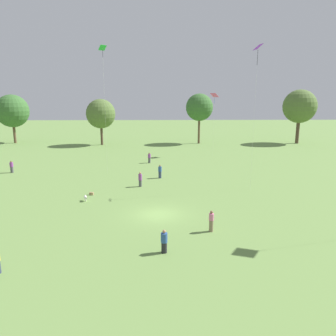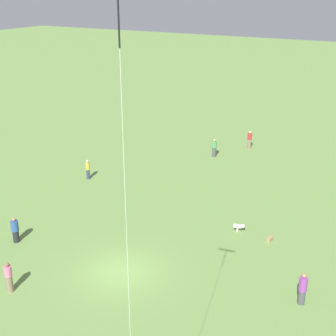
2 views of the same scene
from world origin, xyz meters
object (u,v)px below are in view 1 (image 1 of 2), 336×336
at_px(person_9, 140,179).
at_px(kite_2, 214,97).
at_px(person_1, 160,172).
at_px(person_0, 211,221).
at_px(picnic_bag_0, 91,194).
at_px(kite_0, 103,55).
at_px(dog_0, 85,197).
at_px(person_3, 149,158).
at_px(kite_3, 258,54).
at_px(person_6, 164,242).
at_px(person_7, 12,167).

distance_m(person_9, kite_2, 26.20).
bearing_deg(person_1, person_0, -30.25).
xyz_separation_m(person_9, picnic_bag_0, (-5.15, -3.28, -0.73)).
height_order(kite_0, dog_0, kite_0).
xyz_separation_m(person_3, picnic_bag_0, (-5.77, -17.38, -0.67)).
xyz_separation_m(person_1, dog_0, (-7.67, -9.50, -0.47)).
bearing_deg(kite_3, picnic_bag_0, -49.10).
distance_m(person_0, dog_0, 14.23).
distance_m(person_6, picnic_bag_0, 15.74).
height_order(kite_3, dog_0, kite_3).
bearing_deg(dog_0, person_9, 29.66).
xyz_separation_m(person_3, person_7, (-19.16, -6.41, 0.00)).
distance_m(person_7, dog_0, 18.61).
bearing_deg(person_9, person_3, 49.33).
relative_size(person_0, kite_0, 0.10).
bearing_deg(person_0, person_6, 55.63).
bearing_deg(picnic_bag_0, kite_0, 89.71).
relative_size(person_1, person_9, 0.99).
xyz_separation_m(person_9, kite_0, (-5.09, 7.56, 14.99)).
bearing_deg(person_6, person_9, -24.21).
distance_m(person_0, person_6, 5.17).
relative_size(person_7, picnic_bag_0, 3.58).
xyz_separation_m(person_9, dog_0, (-5.32, -5.40, -0.49)).
bearing_deg(person_6, dog_0, 1.53).
bearing_deg(person_6, kite_3, -66.34).
bearing_deg(person_7, person_0, 23.86).
bearing_deg(person_7, kite_2, 87.92).
distance_m(person_0, picnic_bag_0, 15.40).
bearing_deg(person_9, dog_0, -172.66).
bearing_deg(kite_2, person_1, 150.79).
height_order(person_1, dog_0, person_1).
relative_size(person_7, dog_0, 2.29).
relative_size(kite_0, kite_3, 1.07).
height_order(person_0, kite_0, kite_0).
xyz_separation_m(person_0, person_6, (-3.79, -3.53, -0.05)).
relative_size(person_1, kite_2, 0.16).
distance_m(person_6, kite_2, 40.45).
xyz_separation_m(person_0, kite_2, (5.60, 34.61, 9.61)).
relative_size(person_1, picnic_bag_0, 3.70).
bearing_deg(kite_2, person_9, 150.72).
distance_m(person_0, person_1, 17.98).
relative_size(person_9, picnic_bag_0, 3.73).
bearing_deg(picnic_bag_0, person_6, -60.30).
bearing_deg(person_7, kite_3, 47.92).
height_order(person_6, picnic_bag_0, person_6).
bearing_deg(kite_3, person_6, 1.66).
xyz_separation_m(person_1, person_6, (0.30, -21.03, -0.04)).
relative_size(person_6, kite_3, 0.10).
height_order(person_0, picnic_bag_0, person_0).
distance_m(person_3, person_7, 20.21).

